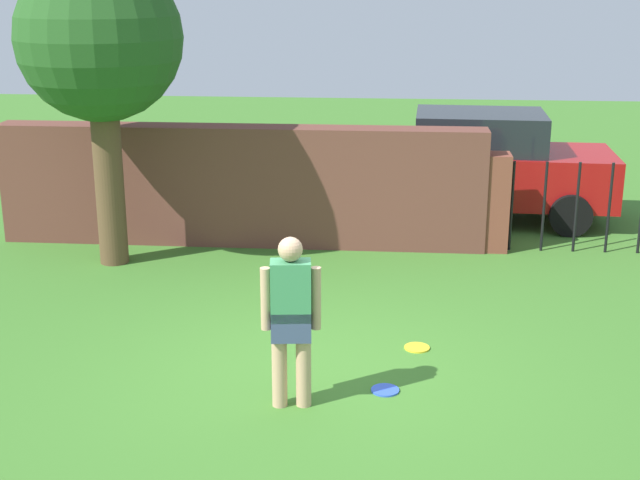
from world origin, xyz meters
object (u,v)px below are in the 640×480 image
at_px(person, 291,315).
at_px(frisbee_yellow, 417,348).
at_px(tree, 99,43).
at_px(car, 478,166).
at_px(frisbee_blue, 385,390).

distance_m(person, frisbee_yellow, 2.03).
xyz_separation_m(tree, person, (2.92, -3.97, -2.07)).
bearing_deg(tree, frisbee_yellow, -32.27).
height_order(car, frisbee_yellow, car).
distance_m(person, frisbee_blue, 1.28).
bearing_deg(person, tree, -60.24).
bearing_deg(car, frisbee_blue, -99.82).
distance_m(car, frisbee_blue, 6.56).
height_order(car, frisbee_blue, car).
xyz_separation_m(car, frisbee_blue, (-1.37, -6.36, -0.85)).
height_order(person, car, car).
bearing_deg(frisbee_yellow, tree, 147.73).
xyz_separation_m(car, frisbee_yellow, (-1.05, -5.33, -0.85)).
relative_size(person, car, 0.38).
height_order(tree, frisbee_yellow, tree).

